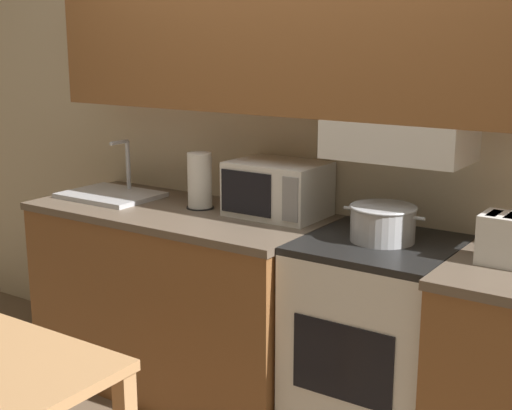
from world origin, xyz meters
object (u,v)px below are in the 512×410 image
at_px(cooking_pot, 383,222).
at_px(paper_towel_roll, 200,181).
at_px(microwave, 278,189).
at_px(stove_range, 376,347).
at_px(sink_basin, 111,194).

bearing_deg(cooking_pot, paper_towel_roll, 177.83).
xyz_separation_m(microwave, paper_towel_roll, (-0.39, -0.09, 0.01)).
xyz_separation_m(stove_range, sink_basin, (-1.51, -0.02, 0.48)).
bearing_deg(microwave, cooking_pot, -12.05).
bearing_deg(stove_range, paper_towel_roll, 176.95).
xyz_separation_m(cooking_pot, sink_basin, (-1.51, -0.04, -0.06)).
bearing_deg(cooking_pot, microwave, 167.95).
relative_size(microwave, sink_basin, 0.90).
height_order(cooking_pot, microwave, microwave).
relative_size(cooking_pot, paper_towel_roll, 1.30).
xyz_separation_m(cooking_pot, paper_towel_roll, (-0.98, 0.04, 0.06)).
height_order(microwave, sink_basin, sink_basin).
distance_m(stove_range, cooking_pot, 0.54).
bearing_deg(microwave, paper_towel_roll, -167.33).
xyz_separation_m(stove_range, cooking_pot, (0.00, 0.01, 0.54)).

